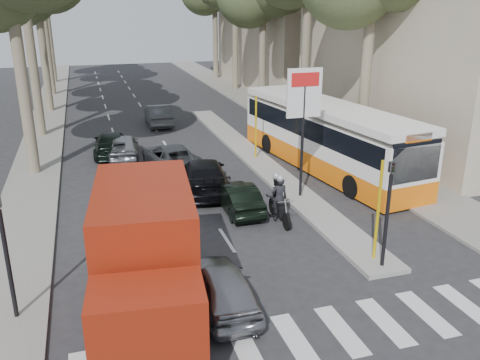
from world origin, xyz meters
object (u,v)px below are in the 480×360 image
object	(u,v)px
red_truck	(146,256)
motorcycle	(278,198)
city_bus	(326,135)
silver_hatchback	(221,286)
dark_hatchback	(238,197)

from	to	relation	value
red_truck	motorcycle	distance (m)	7.74
city_bus	motorcycle	xyz separation A→B (m)	(-4.70, -5.42, -0.89)
motorcycle	city_bus	bearing A→B (deg)	50.61
silver_hatchback	dark_hatchback	bearing A→B (deg)	-110.43
dark_hatchback	city_bus	world-z (taller)	city_bus
dark_hatchback	motorcycle	world-z (taller)	motorcycle
city_bus	motorcycle	size ratio (longest dim) A/B	5.74
silver_hatchback	motorcycle	bearing A→B (deg)	-124.88
silver_hatchback	red_truck	distance (m)	2.34
silver_hatchback	dark_hatchback	world-z (taller)	silver_hatchback
silver_hatchback	motorcycle	distance (m)	6.41
silver_hatchback	city_bus	world-z (taller)	city_bus
silver_hatchback	motorcycle	size ratio (longest dim) A/B	1.67
silver_hatchback	motorcycle	xyz separation A→B (m)	(3.68, 5.24, 0.23)
red_truck	city_bus	bearing A→B (deg)	51.89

